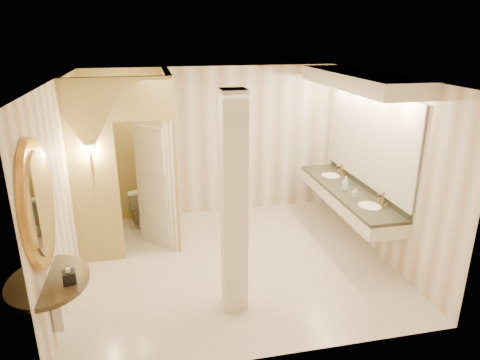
% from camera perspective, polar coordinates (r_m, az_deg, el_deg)
% --- Properties ---
extents(floor, '(4.50, 4.50, 0.00)m').
position_cam_1_polar(floor, '(6.51, -0.73, -10.91)').
color(floor, beige).
rests_on(floor, ground).
extents(ceiling, '(4.50, 4.50, 0.00)m').
position_cam_1_polar(ceiling, '(5.66, -0.85, 13.43)').
color(ceiling, silver).
rests_on(ceiling, wall_back).
extents(wall_back, '(4.50, 0.02, 2.70)m').
position_cam_1_polar(wall_back, '(7.84, -3.66, 5.04)').
color(wall_back, white).
rests_on(wall_back, floor).
extents(wall_front, '(4.50, 0.02, 2.70)m').
position_cam_1_polar(wall_front, '(4.16, 4.68, -8.42)').
color(wall_front, white).
rests_on(wall_front, floor).
extents(wall_left, '(0.02, 4.00, 2.70)m').
position_cam_1_polar(wall_left, '(5.96, -22.51, -1.11)').
color(wall_left, white).
rests_on(wall_left, floor).
extents(wall_right, '(0.02, 4.00, 2.70)m').
position_cam_1_polar(wall_right, '(6.74, 18.35, 1.66)').
color(wall_right, white).
rests_on(wall_right, floor).
extents(toilet_closet, '(1.50, 1.55, 2.70)m').
position_cam_1_polar(toilet_closet, '(6.75, -11.92, 2.60)').
color(toilet_closet, tan).
rests_on(toilet_closet, floor).
extents(wall_sconce, '(0.14, 0.14, 0.42)m').
position_cam_1_polar(wall_sconce, '(6.20, -19.37, 3.76)').
color(wall_sconce, '#B7803A').
rests_on(wall_sconce, toilet_closet).
extents(vanity, '(0.75, 2.80, 2.09)m').
position_cam_1_polar(vanity, '(6.87, 14.99, 4.76)').
color(vanity, silver).
rests_on(vanity, floor).
extents(console_shelf, '(1.02, 1.02, 1.96)m').
position_cam_1_polar(console_shelf, '(4.69, -24.82, -7.01)').
color(console_shelf, black).
rests_on(console_shelf, floor).
extents(pillar, '(0.28, 0.28, 2.70)m').
position_cam_1_polar(pillar, '(4.97, -0.80, -3.55)').
color(pillar, silver).
rests_on(pillar, floor).
extents(tissue_box, '(0.15, 0.15, 0.13)m').
position_cam_1_polar(tissue_box, '(4.73, -21.83, -11.96)').
color(tissue_box, black).
rests_on(tissue_box, console_shelf).
extents(toilet, '(0.49, 0.74, 0.70)m').
position_cam_1_polar(toilet, '(7.84, -13.38, -3.16)').
color(toilet, white).
rests_on(toilet, floor).
extents(soap_bottle_a, '(0.07, 0.07, 0.14)m').
position_cam_1_polar(soap_bottle_a, '(6.73, 15.04, -1.68)').
color(soap_bottle_a, beige).
rests_on(soap_bottle_a, vanity).
extents(soap_bottle_b, '(0.11, 0.11, 0.10)m').
position_cam_1_polar(soap_bottle_b, '(7.23, 13.74, -0.24)').
color(soap_bottle_b, silver).
rests_on(soap_bottle_b, vanity).
extents(soap_bottle_c, '(0.12, 0.12, 0.23)m').
position_cam_1_polar(soap_bottle_c, '(6.98, 13.88, -0.40)').
color(soap_bottle_c, '#C6B28C').
rests_on(soap_bottle_c, vanity).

